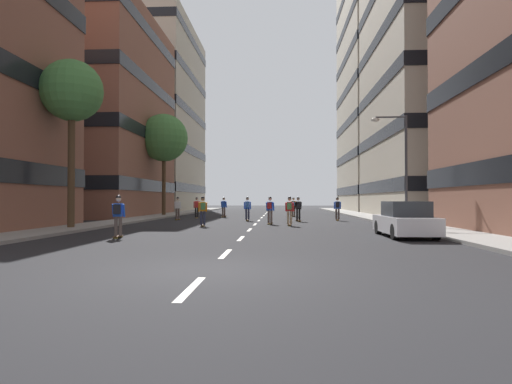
# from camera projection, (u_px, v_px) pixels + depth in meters

# --- Properties ---
(ground_plane) EXTENTS (150.68, 150.68, 0.00)m
(ground_plane) POSITION_uv_depth(u_px,v_px,m) (260.00, 219.00, 34.92)
(ground_plane) COLOR black
(sidewalk_left) EXTENTS (2.52, 69.06, 0.14)m
(sidewalk_left) POSITION_uv_depth(u_px,v_px,m) (156.00, 217.00, 38.57)
(sidewalk_left) COLOR gray
(sidewalk_left) RESTS_ON ground_plane
(sidewalk_right) EXTENTS (2.52, 69.06, 0.14)m
(sidewalk_right) POSITION_uv_depth(u_px,v_px,m) (371.00, 217.00, 37.53)
(sidewalk_right) COLOR gray
(sidewalk_right) RESTS_ON ground_plane
(lane_markings) EXTENTS (0.16, 57.20, 0.01)m
(lane_markings) POSITION_uv_depth(u_px,v_px,m) (260.00, 219.00, 35.30)
(lane_markings) COLOR silver
(lane_markings) RESTS_ON ground_plane
(building_left_mid) EXTENTS (13.21, 17.49, 19.25)m
(building_left_mid) POSITION_uv_depth(u_px,v_px,m) (86.00, 116.00, 42.20)
(building_left_mid) COLOR brown
(building_left_mid) RESTS_ON ground_plane
(building_left_far) EXTENTS (13.21, 20.16, 25.91)m
(building_left_far) POSITION_uv_depth(u_px,v_px,m) (147.00, 118.00, 61.68)
(building_left_far) COLOR #BCB29E
(building_left_far) RESTS_ON ground_plane
(building_right_mid) EXTENTS (13.21, 18.11, 36.61)m
(building_right_mid) POSITION_uv_depth(u_px,v_px,m) (448.00, 18.00, 40.43)
(building_right_mid) COLOR #BCB29E
(building_right_mid) RESTS_ON ground_plane
(building_right_far) EXTENTS (13.21, 18.87, 36.38)m
(building_right_far) POSITION_uv_depth(u_px,v_px,m) (394.00, 78.00, 59.85)
(building_right_far) COLOR #BCB29E
(building_right_far) RESTS_ON ground_plane
(parked_car_near) EXTENTS (1.82, 4.40, 1.52)m
(parked_car_near) POSITION_uv_depth(u_px,v_px,m) (405.00, 221.00, 18.57)
(parked_car_near) COLOR silver
(parked_car_near) RESTS_ON ground_plane
(street_tree_near) EXTENTS (4.49, 4.49, 9.54)m
(street_tree_near) POSITION_uv_depth(u_px,v_px,m) (164.00, 138.00, 41.27)
(street_tree_near) COLOR #4C3823
(street_tree_near) RESTS_ON sidewalk_left
(street_tree_mid) EXTENTS (3.23, 3.23, 8.83)m
(street_tree_mid) POSITION_uv_depth(u_px,v_px,m) (72.00, 92.00, 23.02)
(street_tree_mid) COLOR #4C3823
(street_tree_mid) RESTS_ON sidewalk_left
(streetlamp_right) EXTENTS (2.13, 0.30, 6.50)m
(streetlamp_right) POSITION_uv_depth(u_px,v_px,m) (400.00, 157.00, 26.07)
(streetlamp_right) COLOR #3F3F44
(streetlamp_right) RESTS_ON sidewalk_right
(skater_0) EXTENTS (0.57, 0.92, 1.78)m
(skater_0) POSITION_uv_depth(u_px,v_px,m) (293.00, 206.00, 40.22)
(skater_0) COLOR brown
(skater_0) RESTS_ON ground_plane
(skater_1) EXTENTS (0.57, 0.92, 1.78)m
(skater_1) POSITION_uv_depth(u_px,v_px,m) (298.00, 207.00, 31.44)
(skater_1) COLOR brown
(skater_1) RESTS_ON ground_plane
(skater_2) EXTENTS (0.55, 0.92, 1.78)m
(skater_2) POSITION_uv_depth(u_px,v_px,m) (178.00, 207.00, 33.77)
(skater_2) COLOR brown
(skater_2) RESTS_ON ground_plane
(skater_3) EXTENTS (0.55, 0.91, 1.78)m
(skater_3) POSITION_uv_depth(u_px,v_px,m) (337.00, 207.00, 32.67)
(skater_3) COLOR brown
(skater_3) RESTS_ON ground_plane
(skater_4) EXTENTS (0.57, 0.92, 1.78)m
(skater_4) POSITION_uv_depth(u_px,v_px,m) (203.00, 209.00, 25.79)
(skater_4) COLOR brown
(skater_4) RESTS_ON ground_plane
(skater_5) EXTENTS (0.57, 0.92, 1.78)m
(skater_5) POSITION_uv_depth(u_px,v_px,m) (224.00, 206.00, 38.48)
(skater_5) COLOR brown
(skater_5) RESTS_ON ground_plane
(skater_6) EXTENTS (0.55, 0.91, 1.78)m
(skater_6) POSITION_uv_depth(u_px,v_px,m) (290.00, 209.00, 26.33)
(skater_6) COLOR brown
(skater_6) RESTS_ON ground_plane
(skater_7) EXTENTS (0.56, 0.92, 1.78)m
(skater_7) POSITION_uv_depth(u_px,v_px,m) (197.00, 207.00, 36.88)
(skater_7) COLOR brown
(skater_7) RESTS_ON ground_plane
(skater_8) EXTENTS (0.54, 0.91, 1.78)m
(skater_8) POSITION_uv_depth(u_px,v_px,m) (118.00, 214.00, 18.04)
(skater_8) COLOR brown
(skater_8) RESTS_ON ground_plane
(skater_9) EXTENTS (0.56, 0.92, 1.78)m
(skater_9) POSITION_uv_depth(u_px,v_px,m) (270.00, 208.00, 27.86)
(skater_9) COLOR brown
(skater_9) RESTS_ON ground_plane
(skater_10) EXTENTS (0.54, 0.91, 1.78)m
(skater_10) POSITION_uv_depth(u_px,v_px,m) (247.00, 207.00, 32.26)
(skater_10) COLOR brown
(skater_10) RESTS_ON ground_plane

